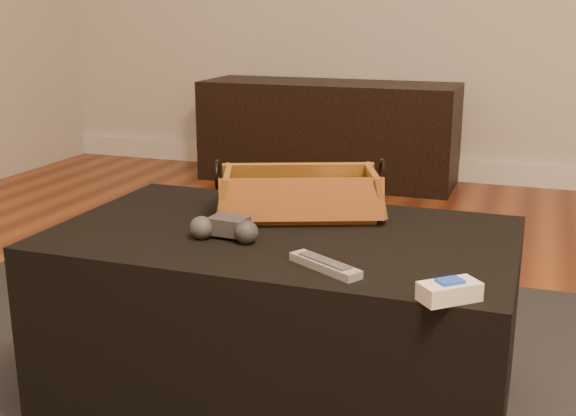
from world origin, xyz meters
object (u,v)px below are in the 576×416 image
(tv_remote, at_px, (292,208))
(cream_gadget, at_px, (449,291))
(wicker_basket, at_px, (300,197))
(silver_remote, at_px, (325,265))
(media_cabinet, at_px, (328,132))
(game_controller, at_px, (226,228))
(ottoman, at_px, (283,319))

(tv_remote, distance_m, cream_gadget, 0.56)
(wicker_basket, relative_size, silver_remote, 2.68)
(media_cabinet, height_order, game_controller, media_cabinet)
(media_cabinet, bearing_deg, silver_remote, -73.72)
(tv_remote, bearing_deg, ottoman, -108.98)
(media_cabinet, height_order, tv_remote, media_cabinet)
(game_controller, height_order, cream_gadget, game_controller)
(wicker_basket, relative_size, cream_gadget, 3.91)
(ottoman, relative_size, tv_remote, 4.91)
(ottoman, distance_m, game_controller, 0.27)
(game_controller, relative_size, silver_remote, 0.96)
(media_cabinet, relative_size, wicker_basket, 3.15)
(ottoman, height_order, wicker_basket, wicker_basket)
(wicker_basket, distance_m, cream_gadget, 0.57)
(tv_remote, distance_m, silver_remote, 0.35)
(game_controller, relative_size, cream_gadget, 1.40)
(tv_remote, height_order, wicker_basket, wicker_basket)
(media_cabinet, relative_size, game_controller, 8.82)
(tv_remote, xyz_separation_m, wicker_basket, (0.01, 0.02, 0.02))
(tv_remote, bearing_deg, media_cabinet, 76.71)
(silver_remote, bearing_deg, game_controller, 157.45)
(tv_remote, bearing_deg, wicker_basket, 30.87)
(wicker_basket, height_order, silver_remote, wicker_basket)
(media_cabinet, height_order, wicker_basket, wicker_basket)
(wicker_basket, bearing_deg, tv_remote, -121.62)
(media_cabinet, height_order, cream_gadget, media_cabinet)
(media_cabinet, xyz_separation_m, wicker_basket, (0.56, -2.14, 0.21))
(cream_gadget, bearing_deg, tv_remote, 137.19)
(ottoman, xyz_separation_m, wicker_basket, (-0.00, 0.13, 0.26))
(game_controller, bearing_deg, media_cabinet, 101.26)
(media_cabinet, distance_m, game_controller, 2.42)
(wicker_basket, bearing_deg, ottoman, -88.41)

